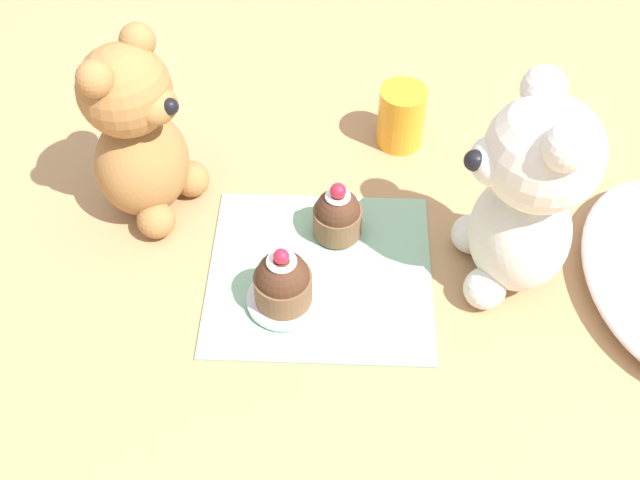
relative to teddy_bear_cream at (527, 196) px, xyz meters
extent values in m
plane|color=tan|center=(0.01, -0.20, -0.12)|extent=(4.00, 4.00, 0.00)
cube|color=#8EBC99|center=(0.01, -0.20, -0.11)|extent=(0.22, 0.24, 0.01)
ellipsoid|color=silver|center=(0.00, 0.00, -0.05)|extent=(0.12, 0.11, 0.13)
sphere|color=silver|center=(0.00, 0.00, 0.05)|extent=(0.11, 0.11, 0.11)
ellipsoid|color=silver|center=(0.00, -0.04, 0.05)|extent=(0.06, 0.05, 0.04)
sphere|color=black|center=(0.01, -0.06, 0.05)|extent=(0.02, 0.02, 0.02)
sphere|color=silver|center=(-0.04, 0.00, 0.10)|extent=(0.04, 0.04, 0.04)
sphere|color=silver|center=(0.04, 0.01, 0.10)|extent=(0.04, 0.04, 0.04)
sphere|color=silver|center=(-0.03, -0.03, -0.10)|extent=(0.04, 0.04, 0.04)
sphere|color=silver|center=(0.04, -0.03, -0.10)|extent=(0.04, 0.04, 0.04)
ellipsoid|color=#A3703D|center=(-0.09, -0.40, -0.06)|extent=(0.14, 0.13, 0.12)
sphere|color=#A3703D|center=(-0.09, -0.40, 0.04)|extent=(0.10, 0.10, 0.10)
ellipsoid|color=#A3703D|center=(-0.07, -0.36, 0.04)|extent=(0.06, 0.06, 0.04)
sphere|color=black|center=(-0.06, -0.35, 0.04)|extent=(0.02, 0.02, 0.02)
sphere|color=#A3703D|center=(-0.06, -0.41, 0.08)|extent=(0.04, 0.04, 0.04)
sphere|color=#A3703D|center=(-0.12, -0.38, 0.08)|extent=(0.04, 0.04, 0.04)
sphere|color=#A3703D|center=(-0.04, -0.38, -0.10)|extent=(0.04, 0.04, 0.04)
sphere|color=#A3703D|center=(-0.11, -0.35, -0.10)|extent=(0.04, 0.04, 0.04)
cylinder|color=brown|center=(-0.05, -0.18, -0.09)|extent=(0.05, 0.05, 0.03)
sphere|color=#472819|center=(-0.05, -0.18, -0.08)|extent=(0.05, 0.05, 0.05)
cylinder|color=white|center=(-0.05, -0.18, -0.06)|extent=(0.03, 0.03, 0.00)
sphere|color=red|center=(-0.05, -0.18, -0.05)|extent=(0.02, 0.02, 0.02)
cylinder|color=silver|center=(0.05, -0.23, -0.11)|extent=(0.08, 0.08, 0.01)
cylinder|color=brown|center=(0.05, -0.23, -0.09)|extent=(0.06, 0.06, 0.03)
sphere|color=#472819|center=(0.05, -0.23, -0.07)|extent=(0.05, 0.05, 0.05)
cylinder|color=white|center=(0.05, -0.23, -0.05)|extent=(0.03, 0.03, 0.00)
sphere|color=red|center=(0.05, -0.23, -0.04)|extent=(0.02, 0.02, 0.02)
cylinder|color=orange|center=(-0.20, -0.11, -0.08)|extent=(0.06, 0.06, 0.08)
camera|label=1|loc=(0.50, -0.18, 0.52)|focal=42.00mm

